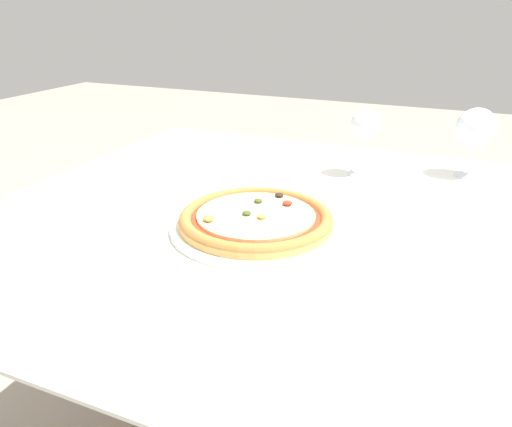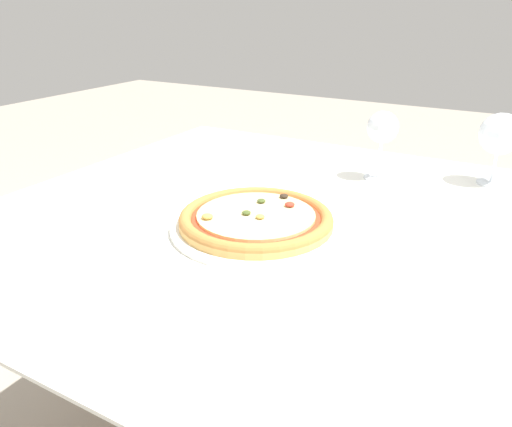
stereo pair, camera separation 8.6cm
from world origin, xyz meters
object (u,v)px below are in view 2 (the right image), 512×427
at_px(pizza_plate, 256,220).
at_px(wine_glass_far_left, 500,135).
at_px(dining_table, 339,271).
at_px(fork, 130,197).
at_px(wine_glass_far_right, 383,130).

distance_m(pizza_plate, wine_glass_far_left, 0.57).
height_order(dining_table, pizza_plate, pizza_plate).
xyz_separation_m(fork, wine_glass_far_right, (0.40, 0.36, 0.11)).
relative_size(dining_table, fork, 7.77).
bearing_deg(wine_glass_far_right, dining_table, -84.97).
distance_m(dining_table, wine_glass_far_right, 0.35).
bearing_deg(wine_glass_far_right, wine_glass_far_left, 21.46).
bearing_deg(dining_table, pizza_plate, -151.17).
bearing_deg(wine_glass_far_right, pizza_plate, -106.15).
distance_m(wine_glass_far_left, wine_glass_far_right, 0.24).
height_order(pizza_plate, wine_glass_far_right, wine_glass_far_right).
bearing_deg(dining_table, wine_glass_far_right, 95.03).
bearing_deg(dining_table, wine_glass_far_left, 62.49).
bearing_deg(fork, dining_table, 9.03).
distance_m(dining_table, fork, 0.44).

